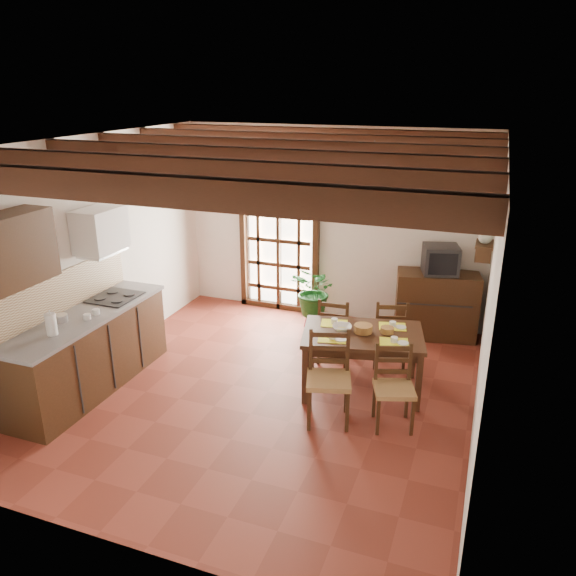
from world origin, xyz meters
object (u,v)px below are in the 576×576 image
at_px(chair_near_left, 328,395).
at_px(dining_table, 363,340).
at_px(crt_tv, 440,260).
at_px(chair_far_right, 389,344).
at_px(sideboard, 436,305).
at_px(kitchen_counter, 89,350).
at_px(chair_far_left, 335,341).
at_px(pendant_lamp, 371,211).
at_px(potted_plant, 316,290).
at_px(chair_near_right, 393,402).

bearing_deg(chair_near_left, dining_table, 59.96).
bearing_deg(crt_tv, chair_far_right, -127.78).
bearing_deg(chair_far_right, crt_tv, -128.83).
distance_m(chair_far_right, sideboard, 1.17).
relative_size(dining_table, chair_near_left, 1.52).
distance_m(kitchen_counter, sideboard, 4.55).
bearing_deg(kitchen_counter, chair_far_left, 33.24).
bearing_deg(chair_far_left, kitchen_counter, 31.88).
bearing_deg(pendant_lamp, crt_tv, 69.86).
xyz_separation_m(chair_near_left, potted_plant, (-0.86, 2.25, 0.26)).
bearing_deg(potted_plant, chair_far_right, -32.73).
relative_size(chair_near_right, crt_tv, 1.59).
bearing_deg(chair_near_right, kitchen_counter, 168.41).
bearing_deg(sideboard, chair_far_left, -143.09).
distance_m(dining_table, chair_far_left, 0.84).
bearing_deg(sideboard, chair_near_right, -104.50).
xyz_separation_m(dining_table, pendant_lamp, (-0.00, 0.10, 1.45)).
height_order(chair_near_right, crt_tv, crt_tv).
height_order(kitchen_counter, chair_far_right, kitchen_counter).
height_order(crt_tv, pendant_lamp, pendant_lamp).
bearing_deg(crt_tv, chair_near_left, -122.53).
relative_size(kitchen_counter, potted_plant, 1.17).
xyz_separation_m(dining_table, chair_near_right, (0.47, -0.59, -0.36)).
relative_size(crt_tv, potted_plant, 0.28).
xyz_separation_m(potted_plant, pendant_lamp, (1.03, -1.41, 1.51)).
height_order(chair_near_left, potted_plant, potted_plant).
bearing_deg(pendant_lamp, chair_near_right, -55.71).
height_order(kitchen_counter, potted_plant, potted_plant).
height_order(kitchen_counter, dining_table, kitchen_counter).
bearing_deg(chair_near_left, pendant_lamp, 61.54).
xyz_separation_m(kitchen_counter, dining_table, (2.94, 1.02, 0.16)).
relative_size(chair_far_right, potted_plant, 0.46).
xyz_separation_m(chair_far_left, chair_far_right, (0.65, 0.15, 0.00)).
bearing_deg(kitchen_counter, dining_table, 19.22).
bearing_deg(crt_tv, kitchen_counter, -156.63).
bearing_deg(crt_tv, pendant_lamp, -125.14).
height_order(potted_plant, pendant_lamp, pendant_lamp).
distance_m(chair_far_left, crt_tv, 1.83).
height_order(chair_far_left, crt_tv, crt_tv).
relative_size(dining_table, sideboard, 1.36).
relative_size(kitchen_counter, pendant_lamp, 2.66).
xyz_separation_m(chair_far_left, pendant_lamp, (0.48, -0.49, 1.80)).
bearing_deg(chair_near_left, sideboard, 56.03).
relative_size(chair_near_left, pendant_lamp, 1.15).
bearing_deg(chair_near_left, potted_plant, 94.37).
relative_size(sideboard, pendant_lamp, 1.29).
bearing_deg(chair_near_right, dining_table, 109.74).
height_order(chair_near_left, pendant_lamp, pendant_lamp).
height_order(chair_near_left, chair_near_right, chair_near_left).
bearing_deg(potted_plant, chair_far_left, -58.85).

